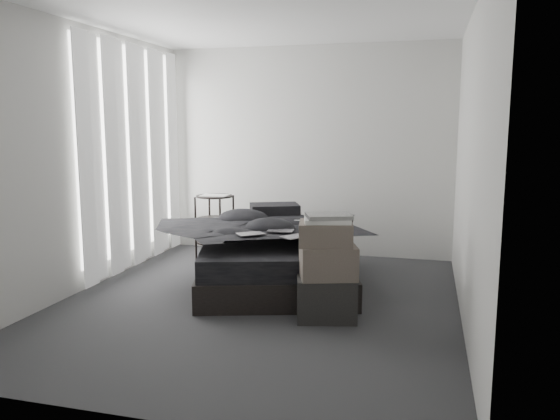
% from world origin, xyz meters
% --- Properties ---
extents(floor, '(3.60, 4.20, 0.01)m').
position_xyz_m(floor, '(0.00, 0.00, 0.00)').
color(floor, '#2F2F32').
rests_on(floor, ground).
extents(ceiling, '(3.60, 4.20, 0.01)m').
position_xyz_m(ceiling, '(0.00, 0.00, 2.60)').
color(ceiling, white).
rests_on(ceiling, ground).
extents(wall_back, '(3.60, 0.01, 2.60)m').
position_xyz_m(wall_back, '(0.00, 2.10, 1.30)').
color(wall_back, beige).
rests_on(wall_back, ground).
extents(wall_front, '(3.60, 0.01, 2.60)m').
position_xyz_m(wall_front, '(0.00, -2.10, 1.30)').
color(wall_front, beige).
rests_on(wall_front, ground).
extents(wall_left, '(0.01, 4.20, 2.60)m').
position_xyz_m(wall_left, '(-1.80, 0.00, 1.30)').
color(wall_left, beige).
rests_on(wall_left, ground).
extents(wall_right, '(0.01, 4.20, 2.60)m').
position_xyz_m(wall_right, '(1.80, 0.00, 1.30)').
color(wall_right, beige).
rests_on(wall_right, ground).
extents(window_left, '(0.02, 2.00, 2.30)m').
position_xyz_m(window_left, '(-1.78, 0.90, 1.35)').
color(window_left, white).
rests_on(window_left, wall_left).
extents(curtain_left, '(0.06, 2.12, 2.48)m').
position_xyz_m(curtain_left, '(-1.73, 0.90, 1.28)').
color(curtain_left, white).
rests_on(curtain_left, wall_left).
extents(bed, '(1.98, 2.29, 0.26)m').
position_xyz_m(bed, '(-0.02, 0.65, 0.13)').
color(bed, black).
rests_on(bed, floor).
extents(mattress, '(1.91, 2.22, 0.21)m').
position_xyz_m(mattress, '(-0.02, 0.65, 0.37)').
color(mattress, black).
rests_on(mattress, bed).
extents(duvet, '(1.86, 2.01, 0.23)m').
position_xyz_m(duvet, '(-0.00, 0.61, 0.58)').
color(duvet, black).
rests_on(duvet, mattress).
extents(pillow_lower, '(0.67, 0.55, 0.13)m').
position_xyz_m(pillow_lower, '(-0.28, 1.36, 0.54)').
color(pillow_lower, black).
rests_on(pillow_lower, mattress).
extents(pillow_upper, '(0.65, 0.56, 0.12)m').
position_xyz_m(pillow_upper, '(-0.22, 1.36, 0.66)').
color(pillow_upper, black).
rests_on(pillow_upper, pillow_lower).
extents(laptop, '(0.31, 0.20, 0.02)m').
position_xyz_m(laptop, '(0.31, 0.80, 0.71)').
color(laptop, silver).
rests_on(laptop, duvet).
extents(comic_a, '(0.29, 0.28, 0.01)m').
position_xyz_m(comic_a, '(-0.09, 0.09, 0.70)').
color(comic_a, black).
rests_on(comic_a, duvet).
extents(comic_b, '(0.26, 0.18, 0.01)m').
position_xyz_m(comic_b, '(0.14, 0.31, 0.71)').
color(comic_b, black).
rests_on(comic_b, duvet).
extents(comic_c, '(0.28, 0.29, 0.01)m').
position_xyz_m(comic_c, '(0.34, 0.07, 0.71)').
color(comic_c, black).
rests_on(comic_c, duvet).
extents(side_stand, '(0.49, 0.49, 0.80)m').
position_xyz_m(side_stand, '(-0.95, 1.32, 0.40)').
color(side_stand, black).
rests_on(side_stand, floor).
extents(papers, '(0.32, 0.24, 0.02)m').
position_xyz_m(papers, '(-0.94, 1.31, 0.81)').
color(papers, white).
rests_on(papers, side_stand).
extents(floor_books, '(0.23, 0.27, 0.16)m').
position_xyz_m(floor_books, '(-1.00, 1.25, 0.08)').
color(floor_books, black).
rests_on(floor_books, floor).
extents(box_lower, '(0.57, 0.49, 0.36)m').
position_xyz_m(box_lower, '(0.69, -0.24, 0.18)').
color(box_lower, black).
rests_on(box_lower, floor).
extents(box_mid, '(0.55, 0.49, 0.28)m').
position_xyz_m(box_mid, '(0.70, -0.24, 0.50)').
color(box_mid, '#564C44').
rests_on(box_mid, box_lower).
extents(box_upper, '(0.50, 0.43, 0.19)m').
position_xyz_m(box_upper, '(0.68, -0.24, 0.74)').
color(box_upper, '#564C44').
rests_on(box_upper, box_mid).
extents(art_book_white, '(0.44, 0.38, 0.04)m').
position_xyz_m(art_book_white, '(0.69, -0.24, 0.85)').
color(art_book_white, silver).
rests_on(art_book_white, box_upper).
extents(art_book_snake, '(0.44, 0.40, 0.03)m').
position_xyz_m(art_book_snake, '(0.70, -0.24, 0.89)').
color(art_book_snake, silver).
rests_on(art_book_snake, art_book_white).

